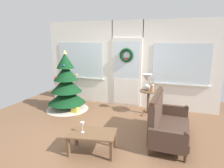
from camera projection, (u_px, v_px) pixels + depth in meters
The scene contains 10 objects.
ground_plane at pixel (102, 134), 4.38m from camera, with size 6.76×6.76×0.00m, color brown.
back_wall_with_door at pixel (127, 64), 6.02m from camera, with size 5.20×0.19×2.55m.
christmas_tree at pixel (66, 88), 5.79m from camera, with size 1.23×1.23×1.73m.
settee_sofa at pixel (165, 122), 4.06m from camera, with size 0.74×1.51×0.96m.
side_table at pixel (148, 97), 5.43m from camera, with size 0.50×0.48×0.66m.
table_lamp at pixel (147, 80), 5.39m from camera, with size 0.28×0.28×0.44m.
flower_vase at pixel (152, 87), 5.28m from camera, with size 0.11×0.10×0.35m.
coffee_table at pixel (92, 135), 3.62m from camera, with size 0.92×0.66×0.38m.
wine_glass at pixel (82, 125), 3.58m from camera, with size 0.08×0.08×0.20m.
gift_box at pixel (75, 110), 5.59m from camera, with size 0.19×0.17×0.19m, color #D8C64C.
Camera 1 is at (1.52, -3.74, 2.03)m, focal length 32.28 mm.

